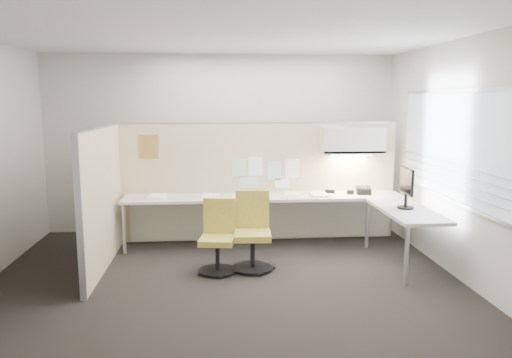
{
  "coord_description": "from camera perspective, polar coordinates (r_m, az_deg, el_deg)",
  "views": [
    {
      "loc": [
        -0.11,
        -5.72,
        2.1
      ],
      "look_at": [
        0.44,
        0.8,
        1.05
      ],
      "focal_mm": 35.0,
      "sensor_mm": 36.0,
      "label": 1
    }
  ],
  "objects": [
    {
      "name": "paper_stack_4",
      "position": [
        7.23,
        7.27,
        -1.8
      ],
      "size": [
        0.24,
        0.3,
        0.03
      ],
      "primitive_type": "cube",
      "rotation": [
        0.0,
        0.0,
        0.02
      ],
      "color": "white",
      "rests_on": "desk"
    },
    {
      "name": "wall_back",
      "position": [
        8.01,
        -4.04,
        4.05
      ],
      "size": [
        5.5,
        0.02,
        2.8
      ],
      "primitive_type": "cube",
      "color": "beige",
      "rests_on": "ground"
    },
    {
      "name": "ceiling",
      "position": [
        5.77,
        -3.87,
        16.1
      ],
      "size": [
        5.5,
        4.5,
        0.01
      ],
      "primitive_type": "cube",
      "color": "white",
      "rests_on": "wall_back"
    },
    {
      "name": "wall_front",
      "position": [
        3.55,
        -3.0,
        -2.28
      ],
      "size": [
        5.5,
        0.02,
        2.8
      ],
      "primitive_type": "cube",
      "color": "beige",
      "rests_on": "ground"
    },
    {
      "name": "paper_stack_0",
      "position": [
        7.16,
        -11.25,
        -1.96
      ],
      "size": [
        0.26,
        0.32,
        0.04
      ],
      "primitive_type": "cube",
      "rotation": [
        0.0,
        0.0,
        -0.1
      ],
      "color": "white",
      "rests_on": "desk"
    },
    {
      "name": "tape_dispenser",
      "position": [
        7.41,
        10.72,
        -1.48
      ],
      "size": [
        0.11,
        0.07,
        0.06
      ],
      "primitive_type": "cube",
      "rotation": [
        0.0,
        0.0,
        -0.12
      ],
      "color": "black",
      "rests_on": "desk"
    },
    {
      "name": "poster",
      "position": [
        7.38,
        -12.16,
        3.6
      ],
      "size": [
        0.28,
        0.0,
        0.35
      ],
      "primitive_type": "cube",
      "color": "orange",
      "rests_on": "partition_back"
    },
    {
      "name": "desk",
      "position": [
        7.09,
        3.72,
        -3.13
      ],
      "size": [
        4.0,
        2.07,
        0.73
      ],
      "color": "beige",
      "rests_on": "floor"
    },
    {
      "name": "monitor",
      "position": [
        6.55,
        16.81,
        -0.69
      ],
      "size": [
        0.21,
        0.49,
        0.52
      ],
      "rotation": [
        0.0,
        0.0,
        1.48
      ],
      "color": "black",
      "rests_on": "desk"
    },
    {
      "name": "overhead_bin",
      "position": [
        7.42,
        10.93,
        4.36
      ],
      "size": [
        0.9,
        0.36,
        0.38
      ],
      "primitive_type": "cube",
      "color": "beige",
      "rests_on": "partition_back"
    },
    {
      "name": "chair_right",
      "position": [
        6.25,
        -0.4,
        -6.26
      ],
      "size": [
        0.5,
        0.51,
        0.95
      ],
      "rotation": [
        0.0,
        0.0,
        -0.06
      ],
      "color": "black",
      "rests_on": "floor"
    },
    {
      "name": "stapler",
      "position": [
        7.45,
        8.45,
        -1.41
      ],
      "size": [
        0.14,
        0.09,
        0.05
      ],
      "primitive_type": "cube",
      "rotation": [
        0.0,
        0.0,
        -0.42
      ],
      "color": "black",
      "rests_on": "desk"
    },
    {
      "name": "floor",
      "position": [
        6.1,
        -3.58,
        -11.11
      ],
      "size": [
        5.5,
        4.5,
        0.01
      ],
      "primitive_type": "cube",
      "color": "black",
      "rests_on": "ground"
    },
    {
      "name": "pinned_papers",
      "position": [
        7.4,
        0.94,
        0.81
      ],
      "size": [
        1.01,
        0.0,
        0.47
      ],
      "color": "#8CBF8C",
      "rests_on": "partition_back"
    },
    {
      "name": "paper_stack_3",
      "position": [
        7.29,
        4.18,
        -1.7
      ],
      "size": [
        0.27,
        0.33,
        0.01
      ],
      "primitive_type": "cube",
      "rotation": [
        0.0,
        0.0,
        -0.14
      ],
      "color": "white",
      "rests_on": "desk"
    },
    {
      "name": "window_pane",
      "position": [
        6.41,
        21.47,
        3.55
      ],
      "size": [
        0.01,
        2.8,
        1.3
      ],
      "primitive_type": "cube",
      "color": "#A5AFC0",
      "rests_on": "wall_right"
    },
    {
      "name": "partition_left",
      "position": [
        6.49,
        -17.12,
        -2.18
      ],
      "size": [
        0.06,
        2.2,
        1.75
      ],
      "primitive_type": "cube",
      "color": "#CCB78D",
      "rests_on": "floor"
    },
    {
      "name": "task_light_strip",
      "position": [
        7.43,
        10.89,
        2.75
      ],
      "size": [
        0.6,
        0.06,
        0.02
      ],
      "primitive_type": "cube",
      "color": "#FFEABF",
      "rests_on": "overhead_bin"
    },
    {
      "name": "chair_left",
      "position": [
        6.17,
        -4.37,
        -6.82
      ],
      "size": [
        0.47,
        0.48,
        0.88
      ],
      "rotation": [
        0.0,
        0.0,
        -0.16
      ],
      "color": "black",
      "rests_on": "floor"
    },
    {
      "name": "wall_right",
      "position": [
        6.44,
        21.59,
        2.21
      ],
      "size": [
        0.02,
        4.5,
        2.8
      ],
      "primitive_type": "cube",
      "color": "beige",
      "rests_on": "ground"
    },
    {
      "name": "phone",
      "position": [
        7.46,
        12.14,
        -1.29
      ],
      "size": [
        0.23,
        0.22,
        0.12
      ],
      "rotation": [
        0.0,
        0.0,
        -0.13
      ],
      "color": "black",
      "rests_on": "desk"
    },
    {
      "name": "paper_stack_2",
      "position": [
        7.02,
        -1.76,
        -2.03
      ],
      "size": [
        0.27,
        0.33,
        0.03
      ],
      "primitive_type": "cube",
      "rotation": [
        0.0,
        0.0,
        -0.13
      ],
      "color": "white",
      "rests_on": "desk"
    },
    {
      "name": "partition_back",
      "position": [
        7.45,
        0.3,
        -0.37
      ],
      "size": [
        4.1,
        0.06,
        1.75
      ],
      "primitive_type": "cube",
      "color": "#CCB78D",
      "rests_on": "floor"
    },
    {
      "name": "paper_stack_1",
      "position": [
        7.15,
        -5.19,
        -1.92
      ],
      "size": [
        0.27,
        0.33,
        0.02
      ],
      "primitive_type": "cube",
      "rotation": [
        0.0,
        0.0,
        -0.13
      ],
      "color": "white",
      "rests_on": "desk"
    },
    {
      "name": "coat_hook",
      "position": [
        5.9,
        -19.28,
        1.89
      ],
      "size": [
        0.18,
        0.47,
        1.4
      ],
      "color": "silver",
      "rests_on": "partition_left"
    }
  ]
}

